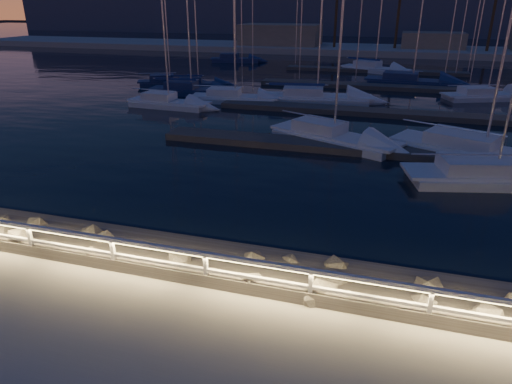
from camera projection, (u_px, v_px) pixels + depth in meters
The scene contains 20 objects.
ground at pixel (274, 296), 12.57m from camera, with size 400.00×400.00×0.00m, color #9D988E.
harbor_water at pixel (362, 105), 40.56m from camera, with size 400.00×440.00×0.60m.
guard_rail at pixel (272, 272), 12.29m from camera, with size 44.11×0.12×1.06m.
riprap at pixel (171, 256), 15.01m from camera, with size 30.21×3.14×1.50m.
floating_docks at pixel (363, 96), 41.48m from camera, with size 22.00×36.00×0.40m.
far_shore at pixel (382, 48), 77.99m from camera, with size 160.00×14.00×5.20m.
distant_hills at pixel (315, 12), 134.84m from camera, with size 230.00×37.50×18.00m.
sailboat_a at pixel (167, 102), 37.89m from camera, with size 7.23×2.61×12.16m.
sailboat_b at pixel (331, 136), 28.24m from camera, with size 8.58×5.60×14.30m.
sailboat_c at pixel (491, 174), 21.98m from camera, with size 8.94×4.52×14.61m.
sailboat_e at pixel (197, 84), 46.67m from camera, with size 6.36×3.71×10.53m.
sailboat_f at pixel (189, 90), 43.20m from camera, with size 8.08×3.04×13.47m.
sailboat_g at pixel (314, 97), 39.76m from camera, with size 9.69×4.16×15.94m.
sailboat_h at pixel (479, 151), 25.34m from camera, with size 10.28×6.73×17.02m.
sailboat_i at pixel (169, 81), 47.84m from camera, with size 6.81×4.45×11.41m.
sailboat_j at pixel (233, 97), 39.83m from camera, with size 7.93×3.28×13.13m.
sailboat_k at pixel (485, 95), 40.86m from camera, with size 8.17×5.06×13.48m.
sailboat_l at pixel (410, 81), 48.08m from camera, with size 9.89×3.81×16.32m.
sailboat_m at pixel (234, 59), 66.58m from camera, with size 7.51×3.52×12.42m.
sailboat_n at pixel (374, 68), 57.04m from camera, with size 8.80×5.61×14.62m.
Camera 1 is at (2.53, -10.20, 7.50)m, focal length 32.00 mm.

